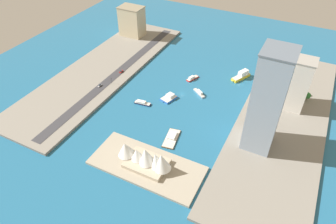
{
  "coord_description": "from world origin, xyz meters",
  "views": [
    {
      "loc": [
        -94.49,
        217.29,
        171.9
      ],
      "look_at": [
        -1.3,
        33.13,
        1.84
      ],
      "focal_mm": 32.54,
      "sensor_mm": 36.0,
      "label": 1
    }
  ],
  "objects_px": {
    "hotel_broad_white": "(290,82)",
    "pickup_red": "(121,71)",
    "tower_tall_glass": "(267,102)",
    "opera_landmark": "(146,158)",
    "barge_flat_brown": "(172,138)",
    "patrol_launch_navy": "(142,103)",
    "traffic_light_waterfront": "(111,80)",
    "office_block_beige": "(132,21)",
    "sedan_silver": "(100,85)",
    "ferry_yellow_fast": "(242,76)",
    "catamaran_blue": "(169,97)",
    "yacht_sleek_gray": "(199,93)",
    "tugboat_red": "(192,78)"
  },
  "relations": [
    {
      "from": "ferry_yellow_fast",
      "to": "yacht_sleek_gray",
      "type": "bearing_deg",
      "value": 58.18
    },
    {
      "from": "hotel_broad_white",
      "to": "barge_flat_brown",
      "type": "bearing_deg",
      "value": 49.18
    },
    {
      "from": "pickup_red",
      "to": "traffic_light_waterfront",
      "type": "distance_m",
      "value": 22.38
    },
    {
      "from": "barge_flat_brown",
      "to": "catamaran_blue",
      "type": "xyz_separation_m",
      "value": [
        25.7,
        -46.79,
        0.62
      ]
    },
    {
      "from": "yacht_sleek_gray",
      "to": "hotel_broad_white",
      "type": "relative_size",
      "value": 0.32
    },
    {
      "from": "tower_tall_glass",
      "to": "traffic_light_waterfront",
      "type": "relative_size",
      "value": 12.37
    },
    {
      "from": "tugboat_red",
      "to": "office_block_beige",
      "type": "height_order",
      "value": "office_block_beige"
    },
    {
      "from": "opera_landmark",
      "to": "catamaran_blue",
      "type": "bearing_deg",
      "value": -74.59
    },
    {
      "from": "ferry_yellow_fast",
      "to": "traffic_light_waterfront",
      "type": "distance_m",
      "value": 131.75
    },
    {
      "from": "barge_flat_brown",
      "to": "hotel_broad_white",
      "type": "distance_m",
      "value": 112.74
    },
    {
      "from": "yacht_sleek_gray",
      "to": "pickup_red",
      "type": "relative_size",
      "value": 2.99
    },
    {
      "from": "tower_tall_glass",
      "to": "yacht_sleek_gray",
      "type": "bearing_deg",
      "value": -32.99
    },
    {
      "from": "ferry_yellow_fast",
      "to": "opera_landmark",
      "type": "relative_size",
      "value": 0.55
    },
    {
      "from": "catamaran_blue",
      "to": "sedan_silver",
      "type": "bearing_deg",
      "value": 12.68
    },
    {
      "from": "tugboat_red",
      "to": "catamaran_blue",
      "type": "height_order",
      "value": "catamaran_blue"
    },
    {
      "from": "traffic_light_waterfront",
      "to": "opera_landmark",
      "type": "xyz_separation_m",
      "value": [
        -82.71,
        74.6,
        2.52
      ]
    },
    {
      "from": "yacht_sleek_gray",
      "to": "pickup_red",
      "type": "bearing_deg",
      "value": 2.8
    },
    {
      "from": "tugboat_red",
      "to": "patrol_launch_navy",
      "type": "bearing_deg",
      "value": 67.07
    },
    {
      "from": "opera_landmark",
      "to": "traffic_light_waterfront",
      "type": "bearing_deg",
      "value": -42.05
    },
    {
      "from": "barge_flat_brown",
      "to": "hotel_broad_white",
      "type": "bearing_deg",
      "value": -130.82
    },
    {
      "from": "yacht_sleek_gray",
      "to": "patrol_launch_navy",
      "type": "relative_size",
      "value": 0.92
    },
    {
      "from": "tower_tall_glass",
      "to": "hotel_broad_white",
      "type": "height_order",
      "value": "tower_tall_glass"
    },
    {
      "from": "patrol_launch_navy",
      "to": "tugboat_red",
      "type": "bearing_deg",
      "value": -112.93
    },
    {
      "from": "office_block_beige",
      "to": "sedan_silver",
      "type": "distance_m",
      "value": 118.1
    },
    {
      "from": "ferry_yellow_fast",
      "to": "sedan_silver",
      "type": "height_order",
      "value": "ferry_yellow_fast"
    },
    {
      "from": "patrol_launch_navy",
      "to": "pickup_red",
      "type": "xyz_separation_m",
      "value": [
        45.27,
        -33.8,
        2.19
      ]
    },
    {
      "from": "catamaran_blue",
      "to": "tower_tall_glass",
      "type": "relative_size",
      "value": 0.21
    },
    {
      "from": "pickup_red",
      "to": "opera_landmark",
      "type": "xyz_separation_m",
      "value": [
        -86.05,
        96.46,
        5.88
      ]
    },
    {
      "from": "ferry_yellow_fast",
      "to": "hotel_broad_white",
      "type": "distance_m",
      "value": 59.91
    },
    {
      "from": "barge_flat_brown",
      "to": "patrol_launch_navy",
      "type": "bearing_deg",
      "value": -32.9
    },
    {
      "from": "tugboat_red",
      "to": "sedan_silver",
      "type": "xyz_separation_m",
      "value": [
        74.44,
        55.65,
        2.01
      ]
    },
    {
      "from": "yacht_sleek_gray",
      "to": "tower_tall_glass",
      "type": "height_order",
      "value": "tower_tall_glass"
    },
    {
      "from": "hotel_broad_white",
      "to": "traffic_light_waterfront",
      "type": "bearing_deg",
      "value": 15.11
    },
    {
      "from": "barge_flat_brown",
      "to": "traffic_light_waterfront",
      "type": "relative_size",
      "value": 3.63
    },
    {
      "from": "barge_flat_brown",
      "to": "patrol_launch_navy",
      "type": "distance_m",
      "value": 52.62
    },
    {
      "from": "tugboat_red",
      "to": "tower_tall_glass",
      "type": "height_order",
      "value": "tower_tall_glass"
    },
    {
      "from": "traffic_light_waterfront",
      "to": "pickup_red",
      "type": "bearing_deg",
      "value": -81.3
    },
    {
      "from": "ferry_yellow_fast",
      "to": "tower_tall_glass",
      "type": "xyz_separation_m",
      "value": [
        -37.81,
        88.02,
        39.63
      ]
    },
    {
      "from": "patrol_launch_navy",
      "to": "opera_landmark",
      "type": "distance_m",
      "value": 75.2
    },
    {
      "from": "hotel_broad_white",
      "to": "sedan_silver",
      "type": "bearing_deg",
      "value": 17.33
    },
    {
      "from": "patrol_launch_navy",
      "to": "office_block_beige",
      "type": "bearing_deg",
      "value": -54.68
    },
    {
      "from": "catamaran_blue",
      "to": "tower_tall_glass",
      "type": "bearing_deg",
      "value": 165.38
    },
    {
      "from": "barge_flat_brown",
      "to": "hotel_broad_white",
      "type": "relative_size",
      "value": 0.5
    },
    {
      "from": "yacht_sleek_gray",
      "to": "patrol_launch_navy",
      "type": "height_order",
      "value": "yacht_sleek_gray"
    },
    {
      "from": "catamaran_blue",
      "to": "tower_tall_glass",
      "type": "xyz_separation_m",
      "value": [
        -88.12,
        22.98,
        41.13
      ]
    },
    {
      "from": "office_block_beige",
      "to": "sedan_silver",
      "type": "bearing_deg",
      "value": 105.89
    },
    {
      "from": "barge_flat_brown",
      "to": "opera_landmark",
      "type": "relative_size",
      "value": 0.54
    },
    {
      "from": "hotel_broad_white",
      "to": "pickup_red",
      "type": "relative_size",
      "value": 9.38
    },
    {
      "from": "tower_tall_glass",
      "to": "opera_landmark",
      "type": "height_order",
      "value": "tower_tall_glass"
    },
    {
      "from": "pickup_red",
      "to": "patrol_launch_navy",
      "type": "bearing_deg",
      "value": 143.26
    }
  ]
}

